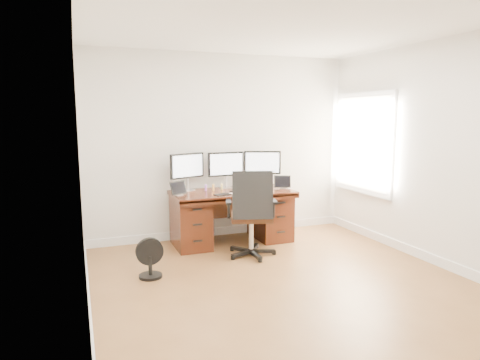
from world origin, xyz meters
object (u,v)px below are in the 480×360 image
object	(u,v)px
floor_fan	(150,259)
keyboard	(240,193)
monitor_center	(226,165)
desk	(232,215)
office_chair	(251,228)

from	to	relation	value
floor_fan	keyboard	world-z (taller)	keyboard
floor_fan	monitor_center	world-z (taller)	monitor_center
desk	office_chair	world-z (taller)	office_chair
office_chair	floor_fan	bearing A→B (deg)	-150.49
desk	keyboard	world-z (taller)	keyboard
office_chair	desk	bearing A→B (deg)	109.68
monitor_center	floor_fan	bearing A→B (deg)	-141.03
office_chair	keyboard	distance (m)	0.59
keyboard	office_chair	bearing A→B (deg)	-106.16
office_chair	monitor_center	world-z (taller)	monitor_center
floor_fan	keyboard	size ratio (longest dim) A/B	1.64
keyboard	floor_fan	bearing A→B (deg)	-167.19
desk	keyboard	distance (m)	0.43
floor_fan	office_chair	bearing A→B (deg)	11.88
keyboard	desk	bearing A→B (deg)	80.57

